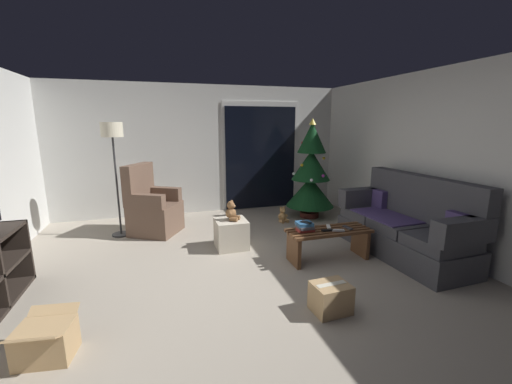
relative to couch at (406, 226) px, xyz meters
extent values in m
plane|color=#9E9384|center=(-2.32, 0.00, -0.40)|extent=(7.00, 7.00, 0.00)
cube|color=silver|center=(-2.32, 3.06, 0.85)|extent=(5.72, 0.12, 2.50)
cube|color=silver|center=(0.54, 0.00, 0.85)|extent=(0.12, 6.00, 2.50)
cube|color=silver|center=(-1.12, 2.98, 0.70)|extent=(1.60, 0.02, 2.20)
cube|color=black|center=(-1.12, 2.97, 0.65)|extent=(1.50, 0.02, 2.10)
cube|color=#3D3D42|center=(-0.07, 0.00, -0.23)|extent=(0.83, 1.93, 0.34)
cube|color=#3D3D42|center=(-0.07, -0.62, 0.01)|extent=(0.70, 0.62, 0.14)
cube|color=#3D3D42|center=(-0.09, -0.01, 0.01)|extent=(0.70, 0.62, 0.14)
cube|color=#3D3D42|center=(-0.11, 0.61, 0.01)|extent=(0.70, 0.62, 0.14)
cube|color=#3D3D42|center=(0.23, 0.01, 0.38)|extent=(0.27, 1.91, 0.60)
cube|color=#3D3D42|center=(-0.04, -0.87, 0.22)|extent=(0.77, 0.23, 0.28)
cube|color=#3D3D42|center=(-0.10, 0.86, 0.22)|extent=(0.77, 0.23, 0.28)
cube|color=#47386B|center=(-0.12, 0.24, 0.09)|extent=(0.63, 0.92, 0.02)
cube|color=#47386B|center=(0.12, -0.70, 0.22)|extent=(0.13, 0.32, 0.28)
cube|color=#47386B|center=(0.07, 0.70, 0.22)|extent=(0.13, 0.32, 0.28)
cube|color=brown|center=(-1.10, -0.04, 0.00)|extent=(1.10, 0.05, 0.04)
cube|color=brown|center=(-1.10, 0.05, 0.00)|extent=(1.10, 0.05, 0.04)
cube|color=brown|center=(-1.10, 0.14, 0.00)|extent=(1.10, 0.05, 0.04)
cube|color=brown|center=(-1.10, 0.23, 0.00)|extent=(1.10, 0.05, 0.04)
cube|color=brown|center=(-1.10, 0.31, 0.00)|extent=(1.10, 0.05, 0.04)
cube|color=brown|center=(-1.59, 0.14, -0.21)|extent=(0.05, 0.36, 0.38)
cube|color=brown|center=(-0.61, 0.14, -0.21)|extent=(0.05, 0.36, 0.38)
cube|color=#333338|center=(-0.84, 0.10, 0.03)|extent=(0.06, 0.16, 0.02)
cube|color=#ADADB2|center=(-1.02, 0.04, 0.03)|extent=(0.16, 0.09, 0.02)
cube|color=silver|center=(-1.06, 0.21, 0.03)|extent=(0.10, 0.16, 0.02)
cube|color=black|center=(-1.15, 0.08, 0.03)|extent=(0.16, 0.05, 0.02)
cube|color=#A32D28|center=(-1.42, 0.17, 0.03)|extent=(0.21, 0.15, 0.04)
cube|color=#4C4C51|center=(-1.42, 0.17, 0.07)|extent=(0.19, 0.19, 0.04)
cube|color=#285684|center=(-1.43, 0.18, 0.11)|extent=(0.20, 0.19, 0.04)
cube|color=black|center=(-1.42, 0.15, 0.14)|extent=(0.14, 0.16, 0.01)
cylinder|color=#4C1E19|center=(-0.44, 2.01, -0.35)|extent=(0.36, 0.36, 0.10)
cylinder|color=brown|center=(-0.44, 2.01, -0.24)|extent=(0.08, 0.08, 0.12)
cone|color=#0F3819|center=(-0.44, 2.01, 0.10)|extent=(0.90, 0.90, 0.56)
cone|color=#0F3819|center=(-0.44, 2.01, 0.61)|extent=(0.72, 0.72, 0.56)
cone|color=#0F3819|center=(-0.44, 2.01, 1.11)|extent=(0.53, 0.53, 0.56)
sphere|color=gold|center=(-0.20, 1.98, 0.73)|extent=(0.06, 0.06, 0.06)
sphere|color=red|center=(-0.58, 2.11, 1.01)|extent=(0.06, 0.06, 0.06)
sphere|color=white|center=(-0.58, 1.71, 0.38)|extent=(0.06, 0.06, 0.06)
sphere|color=#B233A5|center=(-0.35, 2.15, 0.99)|extent=(0.06, 0.06, 0.06)
sphere|color=red|center=(-0.30, 2.10, 1.00)|extent=(0.06, 0.06, 0.06)
sphere|color=#B233A5|center=(-0.46, 2.44, -0.02)|extent=(0.06, 0.06, 0.06)
sphere|color=gold|center=(-0.69, 1.90, 0.63)|extent=(0.06, 0.06, 0.06)
sphere|color=#B233A5|center=(-0.35, 1.71, 0.44)|extent=(0.06, 0.06, 0.06)
sphere|color=white|center=(-0.73, 2.14, 0.43)|extent=(0.06, 0.06, 0.06)
sphere|color=red|center=(-0.16, 2.30, 0.07)|extent=(0.06, 0.06, 0.06)
sphere|color=white|center=(-0.27, 2.21, 0.64)|extent=(0.06, 0.06, 0.06)
cone|color=#EAD14C|center=(-0.44, 2.01, 1.40)|extent=(0.14, 0.14, 0.12)
cube|color=brown|center=(-3.26, 1.90, -0.24)|extent=(0.93, 0.93, 0.31)
cube|color=brown|center=(-3.26, 1.90, 0.00)|extent=(0.93, 0.93, 0.18)
cube|color=brown|center=(-3.50, 2.03, 0.41)|extent=(0.47, 0.67, 0.64)
cube|color=brown|center=(-3.11, 2.14, 0.20)|extent=(0.57, 0.41, 0.22)
cube|color=brown|center=(-3.38, 1.65, 0.20)|extent=(0.57, 0.41, 0.22)
cylinder|color=#2D2D30|center=(-3.81, 1.95, -0.39)|extent=(0.28, 0.28, 0.02)
cylinder|color=#2D2D30|center=(-3.81, 1.95, 0.40)|extent=(0.03, 0.03, 1.55)
cylinder|color=beige|center=(-3.81, 1.95, 1.27)|extent=(0.32, 0.32, 0.22)
cube|color=black|center=(-4.82, 0.66, -0.05)|extent=(0.40, 0.04, 0.71)
cube|color=beige|center=(-2.22, 0.92, -0.19)|extent=(0.44, 0.44, 0.41)
cylinder|color=brown|center=(-2.15, 0.92, 0.05)|extent=(0.13, 0.12, 0.06)
cylinder|color=brown|center=(-2.20, 0.84, 0.05)|extent=(0.13, 0.12, 0.06)
sphere|color=brown|center=(-2.22, 0.92, 0.11)|extent=(0.15, 0.15, 0.15)
sphere|color=brown|center=(-2.22, 0.92, 0.23)|extent=(0.11, 0.11, 0.11)
sphere|color=#A37A51|center=(-2.18, 0.89, 0.22)|extent=(0.04, 0.04, 0.04)
sphere|color=brown|center=(-2.20, 0.95, 0.28)|extent=(0.04, 0.04, 0.04)
sphere|color=brown|center=(-2.25, 0.89, 0.28)|extent=(0.04, 0.04, 0.04)
sphere|color=brown|center=(-2.17, 0.96, 0.12)|extent=(0.06, 0.06, 0.06)
sphere|color=brown|center=(-2.25, 0.85, 0.12)|extent=(0.06, 0.06, 0.06)
cylinder|color=tan|center=(-1.00, 1.81, -0.37)|extent=(0.08, 0.12, 0.06)
cylinder|color=tan|center=(-1.10, 1.80, -0.37)|extent=(0.08, 0.12, 0.06)
sphere|color=tan|center=(-1.06, 1.86, -0.30)|extent=(0.15, 0.15, 0.15)
sphere|color=tan|center=(-1.06, 1.86, -0.18)|extent=(0.11, 0.11, 0.11)
sphere|color=tan|center=(-1.05, 1.82, -0.19)|extent=(0.04, 0.04, 0.04)
sphere|color=tan|center=(-1.02, 1.87, -0.13)|extent=(0.04, 0.04, 0.04)
sphere|color=tan|center=(-1.09, 1.86, -0.13)|extent=(0.04, 0.04, 0.04)
sphere|color=tan|center=(-0.98, 1.86, -0.29)|extent=(0.06, 0.06, 0.06)
sphere|color=tan|center=(-1.12, 1.83, -0.29)|extent=(0.06, 0.06, 0.06)
cube|color=tan|center=(-1.67, -0.94, -0.26)|extent=(0.36, 0.30, 0.28)
cube|color=beige|center=(-1.67, -0.94, -0.12)|extent=(0.31, 0.08, 0.00)
cube|color=tan|center=(-4.06, -0.87, -0.26)|extent=(0.42, 0.34, 0.28)
cube|color=tan|center=(-4.04, -0.69, -0.10)|extent=(0.37, 0.14, 0.06)
cube|color=tan|center=(-4.09, -1.05, -0.10)|extent=(0.37, 0.14, 0.06)
camera|label=1|loc=(-3.15, -3.38, 1.36)|focal=22.46mm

